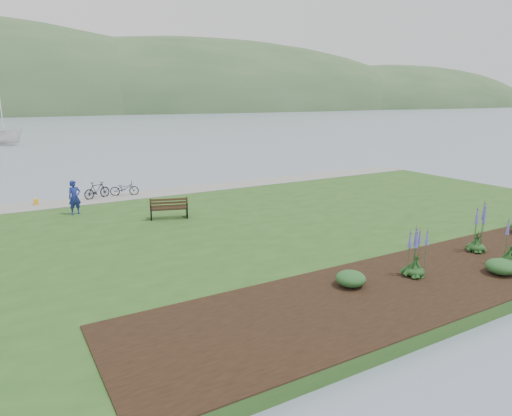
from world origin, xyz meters
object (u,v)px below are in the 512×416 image
Objects in this scene: bicycle_a at (124,188)px; person at (74,194)px; park_bench at (169,208)px; sailboat at (6,145)px.

person is at bearing 151.63° from bicycle_a.
sailboat is at bearing 113.65° from park_bench.
person is (-3.56, 3.08, 0.44)m from park_bench.
bicycle_a is (-0.45, 6.15, -0.10)m from park_bench.
park_bench is 0.94× the size of person.
sailboat is at bearing 23.65° from bicycle_a.
person reaches higher than park_bench.
person is 0.08× the size of sailboat.
sailboat reaches higher than bicycle_a.
bicycle_a is at bearing 32.60° from person.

